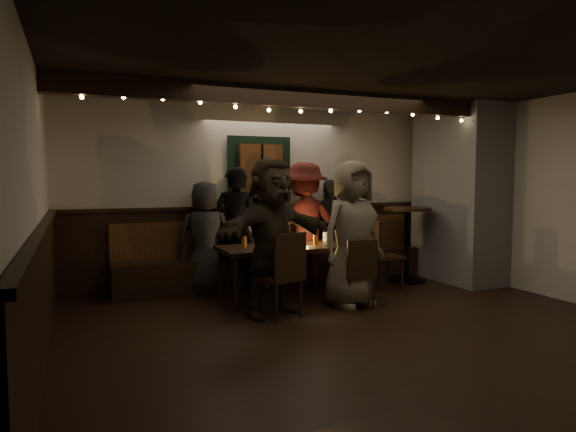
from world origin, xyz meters
name	(u,v)px	position (x,y,z in m)	size (l,w,h in m)	color
room	(371,213)	(1.07, 1.42, 1.07)	(6.02, 5.01, 2.62)	black
dining_table	(294,250)	(-0.10, 1.40, 0.63)	(1.92, 0.82, 0.83)	black
chair_near_left	(284,270)	(-0.60, 0.54, 0.54)	(0.54, 0.54, 0.96)	black
chair_near_right	(359,270)	(0.40, 0.60, 0.47)	(0.42, 0.42, 0.83)	black
chair_end	(379,250)	(1.20, 1.43, 0.55)	(0.46, 0.46, 0.97)	black
high_top	(407,235)	(1.88, 1.73, 0.70)	(0.70, 0.70, 1.11)	black
person_a	(206,237)	(-1.08, 2.13, 0.76)	(0.74, 0.48, 1.51)	#28282B
person_b	(236,229)	(-0.67, 2.07, 0.85)	(0.62, 0.41, 1.70)	black
person_c	(265,233)	(-0.22, 2.16, 0.78)	(0.76, 0.59, 1.56)	beige
person_d	(305,224)	(0.35, 2.06, 0.89)	(1.14, 0.66, 1.77)	#441511
person_e	(331,231)	(0.83, 2.17, 0.76)	(0.90, 0.37, 1.53)	black
person_f	(272,236)	(-0.66, 0.74, 0.90)	(1.66, 0.53, 1.79)	#2F2519
person_g	(352,234)	(0.37, 0.74, 0.88)	(0.86, 0.56, 1.76)	#766B55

